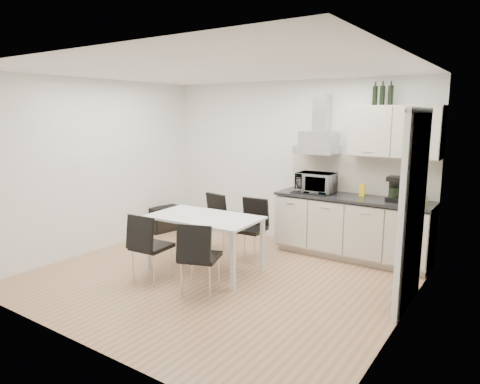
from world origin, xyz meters
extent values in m
plane|color=tan|center=(0.00, 0.00, 0.00)|extent=(4.50, 4.50, 0.00)
cube|color=white|center=(0.00, 2.00, 1.30)|extent=(4.50, 0.10, 2.60)
cube|color=white|center=(0.00, -2.00, 1.30)|extent=(4.50, 0.10, 2.60)
cube|color=white|center=(-2.25, 0.00, 1.30)|extent=(0.10, 4.00, 2.60)
cube|color=white|center=(2.25, 0.00, 1.30)|extent=(0.10, 4.00, 2.60)
plane|color=white|center=(0.00, 0.00, 2.60)|extent=(4.50, 4.50, 0.00)
cube|color=white|center=(2.21, 0.55, 1.05)|extent=(0.08, 1.04, 2.10)
cube|color=beige|center=(1.15, 1.74, 0.05)|extent=(2.16, 0.52, 0.10)
cube|color=beige|center=(1.15, 1.70, 0.48)|extent=(2.20, 0.60, 0.76)
cube|color=#242426|center=(1.15, 1.69, 0.90)|extent=(2.22, 0.64, 0.04)
cube|color=beige|center=(1.15, 1.99, 1.21)|extent=(2.20, 0.02, 0.58)
cube|color=beige|center=(1.65, 1.82, 1.85)|extent=(1.20, 0.35, 0.70)
cube|color=silver|center=(0.55, 1.78, 1.65)|extent=(0.60, 0.46, 0.30)
cube|color=silver|center=(0.55, 1.89, 2.10)|extent=(0.22, 0.20, 0.55)
imported|color=silver|center=(0.58, 1.68, 1.10)|extent=(0.55, 0.32, 0.37)
cube|color=yellow|center=(1.25, 1.80, 1.01)|extent=(0.08, 0.04, 0.18)
cylinder|color=brown|center=(2.08, 1.65, 0.98)|extent=(0.04, 0.04, 0.11)
cylinder|color=#4C6626|center=(2.14, 1.65, 0.98)|extent=(0.04, 0.04, 0.11)
cylinder|color=black|center=(1.35, 1.82, 2.36)|extent=(0.07, 0.07, 0.32)
cylinder|color=black|center=(1.45, 1.82, 2.36)|extent=(0.07, 0.07, 0.32)
cylinder|color=black|center=(1.56, 1.82, 2.36)|extent=(0.07, 0.07, 0.32)
cube|color=white|center=(-0.31, 0.12, 0.73)|extent=(1.50, 0.90, 0.03)
cube|color=white|center=(-0.97, -0.28, 0.36)|extent=(0.05, 0.05, 0.72)
cube|color=white|center=(0.39, -0.21, 0.36)|extent=(0.05, 0.05, 0.72)
cube|color=white|center=(-1.00, 0.46, 0.36)|extent=(0.05, 0.05, 0.72)
cube|color=white|center=(0.36, 0.52, 0.36)|extent=(0.05, 0.05, 0.72)
cube|color=black|center=(-2.12, 1.23, 0.23)|extent=(0.33, 0.58, 0.45)
cube|color=gold|center=(-2.00, 1.23, 0.39)|extent=(0.10, 0.48, 0.07)
cube|color=black|center=(-1.13, 1.90, 0.14)|extent=(0.17, 0.15, 0.29)
camera|label=1|loc=(3.17, -4.18, 2.09)|focal=32.00mm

